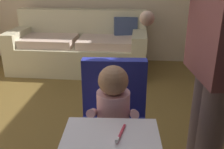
# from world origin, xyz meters

# --- Properties ---
(couch) EXTENTS (1.99, 0.86, 0.86)m
(couch) POSITION_xyz_m (-0.37, 1.91, 0.33)
(couch) COLOR beige
(couch) RESTS_ON ground
(high_chair) EXTENTS (0.64, 0.75, 0.98)m
(high_chair) POSITION_xyz_m (0.38, -0.62, 0.68)
(high_chair) COLOR white
(high_chair) RESTS_ON ground
(adult_standing) EXTENTS (0.56, 0.50, 1.65)m
(adult_standing) POSITION_xyz_m (0.88, -0.55, 0.93)
(adult_standing) COLOR #69585B
(adult_standing) RESTS_ON ground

